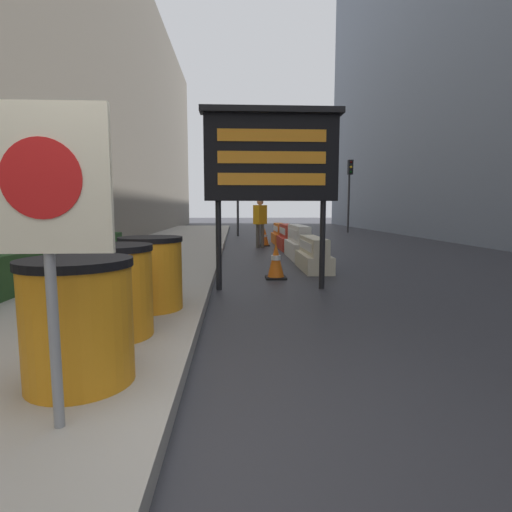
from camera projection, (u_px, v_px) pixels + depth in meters
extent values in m
plane|color=#2D2D33|center=(170.00, 435.00, 2.53)|extent=(120.00, 120.00, 0.00)
cube|color=gray|center=(77.00, 37.00, 11.30)|extent=(0.40, 50.40, 12.53)
cube|color=#284C23|center=(41.00, 260.00, 7.48)|extent=(0.90, 7.58, 0.62)
cylinder|color=orange|center=(79.00, 325.00, 2.90)|extent=(0.77, 0.77, 0.86)
cylinder|color=black|center=(75.00, 263.00, 2.85)|extent=(0.80, 0.80, 0.06)
cylinder|color=orange|center=(113.00, 294.00, 3.98)|extent=(0.77, 0.77, 0.86)
cylinder|color=black|center=(111.00, 248.00, 3.93)|extent=(0.80, 0.80, 0.06)
cylinder|color=orange|center=(152.00, 275.00, 5.08)|extent=(0.77, 0.77, 0.86)
cylinder|color=black|center=(150.00, 239.00, 5.02)|extent=(0.80, 0.80, 0.06)
cylinder|color=gray|center=(53.00, 307.00, 2.27)|extent=(0.06, 0.06, 1.44)
cube|color=beige|center=(43.00, 179.00, 2.16)|extent=(0.73, 0.04, 0.82)
cylinder|color=red|center=(41.00, 178.00, 2.14)|extent=(0.44, 0.01, 0.44)
cylinder|color=black|center=(219.00, 246.00, 6.98)|extent=(0.10, 0.10, 1.56)
cylinder|color=black|center=(322.00, 245.00, 7.08)|extent=(0.10, 0.10, 1.56)
cube|color=black|center=(271.00, 158.00, 6.85)|extent=(2.30, 0.24, 1.45)
cube|color=black|center=(272.00, 111.00, 6.69)|extent=(2.42, 0.34, 0.10)
cube|color=orange|center=(272.00, 135.00, 6.68)|extent=(1.84, 0.02, 0.20)
cube|color=orange|center=(272.00, 157.00, 6.72)|extent=(1.84, 0.02, 0.20)
cube|color=orange|center=(272.00, 179.00, 6.77)|extent=(1.84, 0.02, 0.20)
cube|color=beige|center=(313.00, 262.00, 9.34)|extent=(0.60, 1.84, 0.38)
cube|color=beige|center=(314.00, 245.00, 9.30)|extent=(0.36, 1.84, 0.38)
cube|color=white|center=(305.00, 245.00, 9.29)|extent=(0.02, 1.47, 0.19)
cube|color=silver|center=(298.00, 250.00, 11.56)|extent=(0.55, 2.18, 0.47)
cube|color=silver|center=(298.00, 234.00, 11.50)|extent=(0.33, 2.18, 0.47)
cube|color=white|center=(292.00, 234.00, 11.49)|extent=(0.02, 1.74, 0.24)
cube|color=red|center=(287.00, 243.00, 14.04)|extent=(0.56, 1.93, 0.44)
cube|color=red|center=(287.00, 231.00, 13.99)|extent=(0.33, 1.93, 0.44)
cube|color=white|center=(282.00, 231.00, 13.98)|extent=(0.02, 1.54, 0.22)
cube|color=orange|center=(280.00, 239.00, 16.35)|extent=(0.55, 1.93, 0.41)
cube|color=orange|center=(280.00, 228.00, 16.30)|extent=(0.33, 1.93, 0.41)
cube|color=white|center=(275.00, 228.00, 16.29)|extent=(0.02, 1.54, 0.21)
cube|color=black|center=(276.00, 278.00, 8.19)|extent=(0.42, 0.42, 0.04)
cone|color=orange|center=(276.00, 259.00, 8.15)|extent=(0.34, 0.34, 0.71)
cylinder|color=white|center=(276.00, 258.00, 8.15)|extent=(0.19, 0.19, 0.10)
cube|color=black|center=(279.00, 241.00, 17.66)|extent=(0.38, 0.38, 0.04)
cone|color=orange|center=(279.00, 233.00, 17.62)|extent=(0.31, 0.31, 0.64)
cylinder|color=white|center=(279.00, 232.00, 17.62)|extent=(0.18, 0.18, 0.09)
cube|color=black|center=(265.00, 245.00, 15.31)|extent=(0.38, 0.38, 0.04)
cone|color=orange|center=(265.00, 237.00, 15.27)|extent=(0.31, 0.31, 0.65)
cylinder|color=white|center=(265.00, 236.00, 15.27)|extent=(0.18, 0.18, 0.09)
cylinder|color=#2D2D30|center=(238.00, 201.00, 20.68)|extent=(0.12, 0.12, 3.61)
cube|color=black|center=(238.00, 174.00, 20.35)|extent=(0.28, 0.28, 0.84)
sphere|color=#360605|center=(238.00, 168.00, 20.17)|extent=(0.15, 0.15, 0.15)
sphere|color=gold|center=(238.00, 174.00, 20.21)|extent=(0.15, 0.15, 0.15)
sphere|color=black|center=(238.00, 179.00, 20.24)|extent=(0.15, 0.15, 0.15)
cylinder|color=#2D2D30|center=(349.00, 197.00, 23.66)|extent=(0.12, 0.12, 4.25)
cube|color=black|center=(350.00, 167.00, 23.30)|extent=(0.28, 0.28, 0.84)
sphere|color=#360605|center=(351.00, 162.00, 23.12)|extent=(0.15, 0.15, 0.15)
sphere|color=gold|center=(351.00, 167.00, 23.15)|extent=(0.15, 0.15, 0.15)
sphere|color=black|center=(351.00, 172.00, 23.19)|extent=(0.15, 0.15, 0.15)
cylinder|color=#514C42|center=(258.00, 236.00, 14.51)|extent=(0.14, 0.14, 0.87)
cylinder|color=#514C42|center=(262.00, 236.00, 14.52)|extent=(0.14, 0.14, 0.87)
cube|color=orange|center=(260.00, 215.00, 14.43)|extent=(0.52, 0.54, 0.69)
sphere|color=tan|center=(260.00, 202.00, 14.37)|extent=(0.24, 0.24, 0.24)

